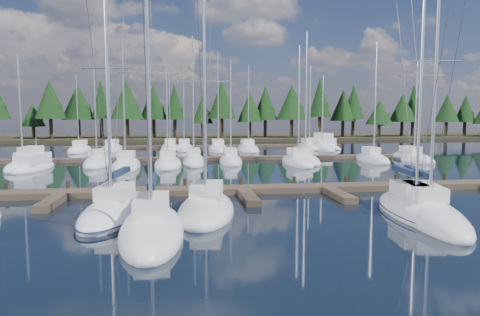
{
  "coord_description": "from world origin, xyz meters",
  "views": [
    {
      "loc": [
        -4.11,
        -11.4,
        5.4
      ],
      "look_at": [
        0.37,
        22.0,
        2.02
      ],
      "focal_mm": 32.0,
      "sensor_mm": 36.0,
      "label": 1
    }
  ],
  "objects": [
    {
      "name": "far_shore",
      "position": [
        0.0,
        90.0,
        0.3
      ],
      "size": [
        220.0,
        30.0,
        0.6
      ],
      "primitive_type": "cube",
      "color": "#2D2A19",
      "rests_on": "ground"
    },
    {
      "name": "tree_line",
      "position": [
        -1.64,
        80.13,
        7.54
      ],
      "size": [
        185.49,
        12.24,
        13.01
      ],
      "color": "black",
      "rests_on": "far_shore"
    },
    {
      "name": "motor_yacht_left",
      "position": [
        -18.91,
        33.22,
        0.43
      ],
      "size": [
        3.5,
        7.95,
        3.83
      ],
      "color": "silver",
      "rests_on": "ground"
    },
    {
      "name": "front_sailboat_4",
      "position": [
        8.28,
        10.09,
        0.29
      ],
      "size": [
        3.91,
        8.67,
        13.55
      ],
      "color": "silver",
      "rests_on": "ground"
    },
    {
      "name": "front_sailboat_1",
      "position": [
        -7.79,
        11.49,
        0.29
      ],
      "size": [
        4.08,
        8.21,
        14.08
      ],
      "color": "silver",
      "rests_on": "ground"
    },
    {
      "name": "front_sailboat_5",
      "position": [
        8.62,
        9.34,
        0.29
      ],
      "size": [
        5.01,
        10.53,
        14.71
      ],
      "color": "silver",
      "rests_on": "ground"
    },
    {
      "name": "motor_yacht_right",
      "position": [
        18.25,
        55.47,
        0.47
      ],
      "size": [
        6.0,
        8.78,
        4.18
      ],
      "color": "silver",
      "rests_on": "ground"
    },
    {
      "name": "main_dock",
      "position": [
        0.0,
        17.36,
        0.2
      ],
      "size": [
        44.0,
        6.13,
        0.9
      ],
      "color": "#483B2D",
      "rests_on": "ground"
    },
    {
      "name": "front_sailboat_3",
      "position": [
        -2.89,
        11.55,
        0.28
      ],
      "size": [
        4.15,
        7.95,
        13.01
      ],
      "color": "silver",
      "rests_on": "ground"
    },
    {
      "name": "ground",
      "position": [
        0.0,
        30.0,
        0.0
      ],
      "size": [
        260.0,
        260.0,
        0.0
      ],
      "primitive_type": "plane",
      "color": "black",
      "rests_on": "ground"
    },
    {
      "name": "back_docks",
      "position": [
        0.0,
        49.58,
        0.2
      ],
      "size": [
        50.0,
        21.8,
        0.4
      ],
      "color": "#483B2D",
      "rests_on": "ground"
    },
    {
      "name": "front_sailboat_2",
      "position": [
        -5.56,
        7.92,
        0.28
      ],
      "size": [
        3.11,
        8.87,
        13.08
      ],
      "color": "silver",
      "rests_on": "ground"
    },
    {
      "name": "back_sailboat_rows",
      "position": [
        0.2,
        45.12,
        0.26
      ],
      "size": [
        45.64,
        33.76,
        15.64
      ],
      "color": "silver",
      "rests_on": "ground"
    }
  ]
}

